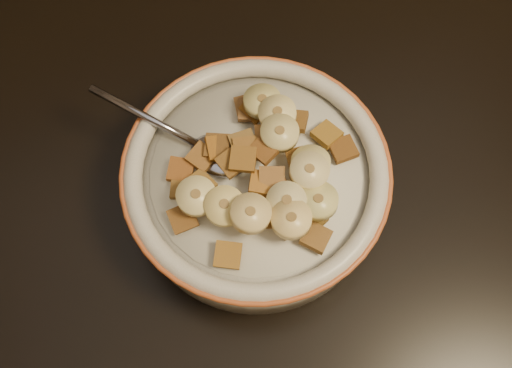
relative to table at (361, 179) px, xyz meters
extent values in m
cube|color=#422816|center=(0.00, 0.00, -0.78)|extent=(4.00, 4.50, 0.10)
cube|color=black|center=(0.00, 0.00, 0.00)|extent=(1.43, 0.95, 0.04)
cylinder|color=silver|center=(-0.10, 0.00, 0.05)|extent=(0.21, 0.21, 0.05)
cylinder|color=beige|center=(-0.10, 0.00, 0.07)|extent=(0.17, 0.17, 0.00)
ellipsoid|color=gray|center=(-0.13, 0.02, 0.07)|extent=(0.06, 0.06, 0.01)
cube|color=brown|center=(-0.10, 0.05, 0.08)|extent=(0.02, 0.02, 0.01)
cube|color=#885B16|center=(-0.14, -0.07, 0.08)|extent=(0.03, 0.03, 0.01)
cube|color=brown|center=(-0.07, -0.05, 0.08)|extent=(0.03, 0.03, 0.01)
cube|color=brown|center=(-0.09, -0.03, 0.09)|extent=(0.02, 0.02, 0.01)
cube|color=brown|center=(-0.12, 0.00, 0.09)|extent=(0.03, 0.03, 0.01)
cube|color=brown|center=(-0.04, 0.01, 0.08)|extent=(0.03, 0.03, 0.01)
cube|color=brown|center=(-0.10, -0.05, 0.08)|extent=(0.02, 0.02, 0.01)
cube|color=brown|center=(-0.09, 0.00, 0.09)|extent=(0.03, 0.03, 0.01)
cube|color=brown|center=(-0.09, -0.06, 0.08)|extent=(0.02, 0.02, 0.01)
cube|color=brown|center=(-0.11, 0.01, 0.09)|extent=(0.02, 0.02, 0.01)
cube|color=#965D2D|center=(-0.14, 0.01, 0.08)|extent=(0.03, 0.03, 0.01)
cube|color=brown|center=(-0.16, 0.01, 0.08)|extent=(0.03, 0.03, 0.01)
cube|color=brown|center=(-0.03, 0.00, 0.08)|extent=(0.02, 0.02, 0.01)
cube|color=brown|center=(-0.07, -0.01, 0.09)|extent=(0.02, 0.02, 0.01)
cube|color=olive|center=(-0.10, -0.02, 0.09)|extent=(0.03, 0.03, 0.01)
cube|color=brown|center=(-0.11, -0.04, 0.08)|extent=(0.02, 0.03, 0.01)
cube|color=brown|center=(-0.06, -0.01, 0.09)|extent=(0.02, 0.02, 0.01)
cube|color=brown|center=(-0.11, 0.00, 0.10)|extent=(0.03, 0.03, 0.01)
cube|color=#98612C|center=(-0.09, -0.02, 0.09)|extent=(0.02, 0.02, 0.01)
cube|color=brown|center=(-0.10, 0.06, 0.08)|extent=(0.02, 0.02, 0.01)
cube|color=brown|center=(-0.09, 0.05, 0.08)|extent=(0.03, 0.03, 0.01)
cube|color=brown|center=(-0.11, 0.01, 0.09)|extent=(0.02, 0.02, 0.01)
cube|color=brown|center=(-0.15, -0.01, 0.08)|extent=(0.03, 0.03, 0.01)
cube|color=brown|center=(-0.17, -0.03, 0.08)|extent=(0.02, 0.02, 0.01)
cube|color=#8E5E1A|center=(-0.13, 0.02, 0.09)|extent=(0.02, 0.02, 0.01)
cube|color=brown|center=(-0.06, 0.03, 0.08)|extent=(0.03, 0.03, 0.01)
cube|color=brown|center=(-0.13, 0.02, 0.09)|extent=(0.03, 0.03, 0.01)
cube|color=brown|center=(-0.07, -0.07, 0.08)|extent=(0.03, 0.03, 0.01)
cube|color=#99642E|center=(-0.09, 0.02, 0.09)|extent=(0.02, 0.02, 0.01)
cube|color=brown|center=(-0.16, -0.01, 0.08)|extent=(0.02, 0.03, 0.01)
cylinder|color=beige|center=(-0.09, -0.04, 0.09)|extent=(0.04, 0.04, 0.02)
cylinder|color=#D6CD81|center=(-0.09, 0.05, 0.09)|extent=(0.04, 0.04, 0.01)
cylinder|color=#EACA84|center=(-0.12, -0.05, 0.10)|extent=(0.04, 0.04, 0.02)
cylinder|color=#E4D97E|center=(-0.08, 0.01, 0.10)|extent=(0.04, 0.04, 0.01)
cylinder|color=#FFE78F|center=(-0.15, -0.02, 0.09)|extent=(0.03, 0.03, 0.01)
cylinder|color=#F2D07E|center=(-0.09, -0.06, 0.10)|extent=(0.04, 0.04, 0.01)
cylinder|color=#E8CC77|center=(-0.06, -0.02, 0.09)|extent=(0.04, 0.04, 0.02)
cylinder|color=#FFEE98|center=(-0.08, 0.03, 0.10)|extent=(0.04, 0.04, 0.01)
cylinder|color=#CBC485|center=(-0.07, -0.05, 0.09)|extent=(0.04, 0.04, 0.02)
cylinder|color=#F9D077|center=(-0.13, -0.04, 0.09)|extent=(0.03, 0.04, 0.01)
cylinder|color=beige|center=(-0.07, -0.02, 0.10)|extent=(0.04, 0.04, 0.01)
camera|label=1|loc=(-0.14, -0.19, 0.50)|focal=40.00mm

